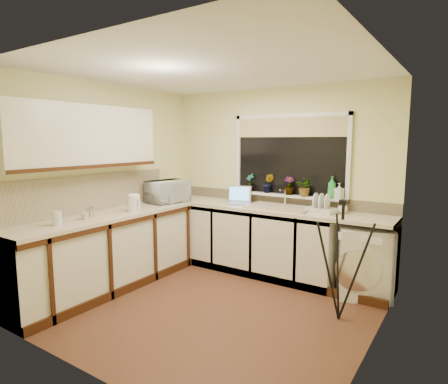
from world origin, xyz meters
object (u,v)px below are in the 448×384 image
at_px(cup_back, 343,210).
at_px(cup_left, 85,216).
at_px(glass_jug, 57,218).
at_px(soap_bottle_green, 332,187).
at_px(laptop, 239,199).
at_px(soap_bottle_clear, 339,191).
at_px(washing_machine, 364,261).
at_px(plant_c, 289,186).
at_px(microwave, 168,191).
at_px(steel_jar, 91,212).
at_px(plant_d, 305,187).
at_px(kettle, 134,204).
at_px(tripod, 341,261).
at_px(plant_b, 268,183).
at_px(plant_a, 250,182).
at_px(dish_rack, 323,210).

distance_m(cup_back, cup_left, 2.94).
bearing_deg(glass_jug, soap_bottle_green, 48.69).
distance_m(laptop, soap_bottle_clear, 1.34).
xyz_separation_m(washing_machine, plant_c, (-1.04, 0.22, 0.77)).
bearing_deg(microwave, steel_jar, -173.69).
bearing_deg(plant_d, kettle, -139.56).
bearing_deg(plant_c, steel_jar, -130.36).
relative_size(tripod, soap_bottle_green, 4.40).
relative_size(steel_jar, plant_d, 0.46).
xyz_separation_m(kettle, microwave, (-0.13, 0.76, 0.05)).
distance_m(plant_c, plant_d, 0.23).
relative_size(plant_b, soap_bottle_clear, 1.33).
bearing_deg(soap_bottle_clear, kettle, -145.59).
xyz_separation_m(plant_d, soap_bottle_green, (0.33, 0.02, 0.02)).
xyz_separation_m(microwave, cup_back, (2.28, 0.52, -0.11)).
height_order(laptop, plant_c, plant_c).
xyz_separation_m(plant_a, soap_bottle_green, (1.15, -0.01, 0.01)).
relative_size(glass_jug, steel_jar, 1.30).
relative_size(plant_d, cup_back, 2.15).
relative_size(glass_jug, microwave, 0.27).
bearing_deg(washing_machine, cup_left, -165.21).
bearing_deg(washing_machine, soap_bottle_clear, 128.90).
height_order(microwave, cup_left, microwave).
relative_size(microwave, plant_d, 2.26).
height_order(microwave, plant_b, plant_b).
relative_size(laptop, plant_d, 1.60).
height_order(glass_jug, cup_left, glass_jug).
bearing_deg(cup_back, glass_jug, -135.27).
height_order(kettle, plant_d, plant_d).
bearing_deg(soap_bottle_green, dish_rack, -103.89).
height_order(laptop, microwave, microwave).
height_order(plant_b, plant_d, plant_b).
distance_m(microwave, soap_bottle_green, 2.20).
bearing_deg(plant_a, plant_c, -1.02).
bearing_deg(cup_left, steel_jar, 121.23).
xyz_separation_m(glass_jug, cup_back, (2.25, 2.23, -0.03)).
bearing_deg(glass_jug, microwave, 90.91).
distance_m(washing_machine, plant_b, 1.58).
bearing_deg(plant_b, plant_c, -2.39).
xyz_separation_m(glass_jug, plant_a, (0.92, 2.36, 0.20)).
bearing_deg(washing_machine, plant_c, 147.39).
xyz_separation_m(dish_rack, plant_b, (-0.83, 0.19, 0.25)).
bearing_deg(plant_b, soap_bottle_clear, -0.57).
bearing_deg(kettle, glass_jug, -96.40).
bearing_deg(cup_left, washing_machine, 35.18).
relative_size(plant_c, cup_left, 2.71).
height_order(cup_back, cup_left, cup_back).
xyz_separation_m(tripod, cup_left, (-2.50, -1.05, 0.34)).
bearing_deg(plant_a, laptop, -109.69).
height_order(steel_jar, soap_bottle_clear, soap_bottle_clear).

